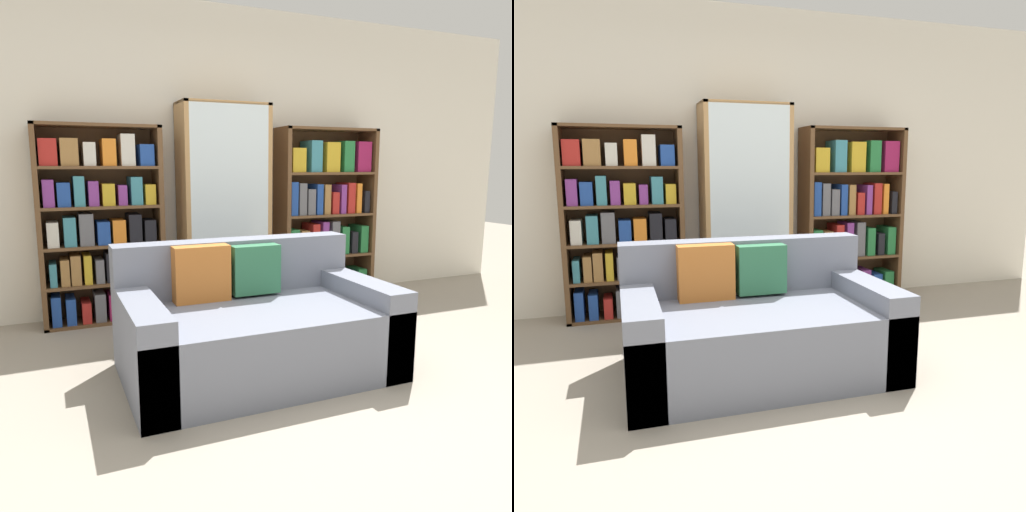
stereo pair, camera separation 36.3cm
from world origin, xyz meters
The scene contains 7 objects.
ground_plane centered at (0.00, 0.00, 0.00)m, with size 16.00×16.00×0.00m, color gray.
wall_back centered at (0.00, 2.39, 1.35)m, with size 6.70×0.06×2.70m.
couch centered at (-0.34, 0.73, 0.29)m, with size 1.64×0.99×0.81m.
bookshelf_left centered at (-1.09, 2.19, 0.78)m, with size 0.99×0.32×1.62m.
display_cabinet centered at (-0.03, 2.17, 0.90)m, with size 0.79×0.36×1.83m.
bookshelf_right centered at (1.02, 2.19, 0.80)m, with size 0.99×0.32×1.65m.
wine_bottle centered at (0.56, 1.67, 0.16)m, with size 0.09×0.09×0.39m.
Camera 2 is at (-1.16, -2.20, 1.30)m, focal length 35.00 mm.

